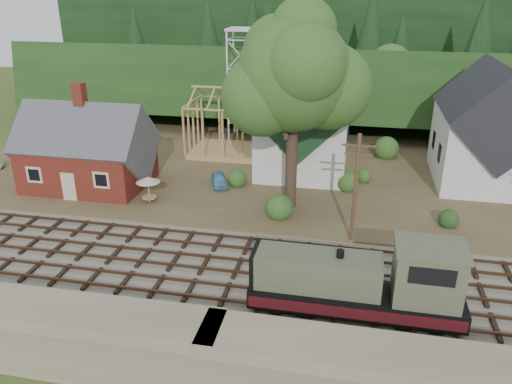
% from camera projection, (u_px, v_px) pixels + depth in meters
% --- Properties ---
extents(ground, '(140.00, 140.00, 0.00)m').
position_uv_depth(ground, '(237.00, 271.00, 31.73)').
color(ground, '#384C1E').
rests_on(ground, ground).
extents(embankment, '(64.00, 5.00, 1.60)m').
position_uv_depth(embankment, '(195.00, 364.00, 24.06)').
color(embankment, '#7F7259').
rests_on(embankment, ground).
extents(railroad_bed, '(64.00, 11.00, 0.16)m').
position_uv_depth(railroad_bed, '(237.00, 270.00, 31.70)').
color(railroad_bed, '#726B5B').
rests_on(railroad_bed, ground).
extents(village_flat, '(64.00, 26.00, 0.30)m').
position_uv_depth(village_flat, '(281.00, 172.00, 47.91)').
color(village_flat, brown).
rests_on(village_flat, ground).
extents(hillside, '(70.00, 28.96, 12.74)m').
position_uv_depth(hillside, '(308.00, 113.00, 69.61)').
color(hillside, '#1E3F19').
rests_on(hillside, ground).
extents(ridge, '(80.00, 20.00, 12.00)m').
position_uv_depth(ridge, '(318.00, 91.00, 84.04)').
color(ridge, black).
rests_on(ridge, ground).
extents(depot, '(10.80, 7.41, 9.00)m').
position_uv_depth(depot, '(88.00, 153.00, 43.37)').
color(depot, '#5D1C15').
rests_on(depot, village_flat).
extents(church, '(8.40, 15.17, 13.00)m').
position_uv_depth(church, '(306.00, 117.00, 47.09)').
color(church, silver).
rests_on(church, village_flat).
extents(farmhouse, '(8.40, 10.80, 10.60)m').
position_uv_depth(farmhouse, '(487.00, 132.00, 43.62)').
color(farmhouse, silver).
rests_on(farmhouse, village_flat).
extents(timber_frame, '(8.20, 6.20, 6.99)m').
position_uv_depth(timber_frame, '(230.00, 126.00, 51.41)').
color(timber_frame, tan).
rests_on(timber_frame, village_flat).
extents(lattice_tower, '(3.20, 3.20, 12.12)m').
position_uv_depth(lattice_tower, '(243.00, 51.00, 54.19)').
color(lattice_tower, silver).
rests_on(lattice_tower, village_flat).
extents(big_tree, '(10.90, 8.40, 14.70)m').
position_uv_depth(big_tree, '(296.00, 82.00, 36.44)').
color(big_tree, '#38281E').
rests_on(big_tree, village_flat).
extents(telegraph_pole_near, '(2.20, 0.28, 8.00)m').
position_uv_depth(telegraph_pole_near, '(355.00, 188.00, 33.46)').
color(telegraph_pole_near, '#4C331E').
rests_on(telegraph_pole_near, ground).
extents(locomotive, '(11.28, 2.82, 4.53)m').
position_uv_depth(locomotive, '(364.00, 284.00, 26.78)').
color(locomotive, black).
rests_on(locomotive, railroad_bed).
extents(car_blue, '(2.39, 3.42, 1.08)m').
position_uv_depth(car_blue, '(219.00, 180.00, 44.09)').
color(car_blue, '#5DA6C9').
rests_on(car_blue, village_flat).
extents(car_red, '(4.69, 3.32, 1.19)m').
position_uv_depth(car_red, '(509.00, 181.00, 43.59)').
color(car_red, red).
rests_on(car_red, village_flat).
extents(patio_set, '(1.94, 1.94, 2.16)m').
position_uv_depth(patio_set, '(148.00, 181.00, 40.34)').
color(patio_set, silver).
rests_on(patio_set, village_flat).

